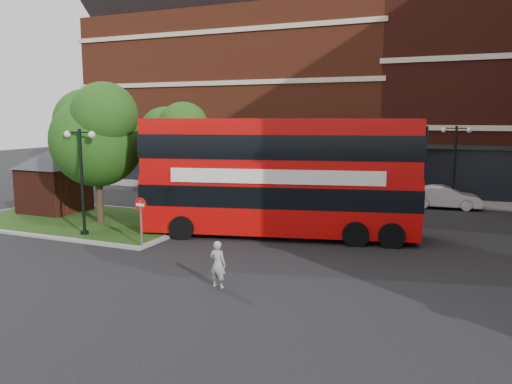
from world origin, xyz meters
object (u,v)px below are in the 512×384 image
at_px(bus, 279,169).
at_px(woman, 218,264).
at_px(car_white, 445,197).
at_px(car_silver, 215,181).

bearing_deg(bus, woman, -98.53).
bearing_deg(car_white, car_silver, 78.83).
xyz_separation_m(bus, car_silver, (-9.65, 12.00, -2.49)).
bearing_deg(car_silver, bus, -143.09).
relative_size(bus, car_white, 3.09).
distance_m(bus, car_silver, 15.60).
xyz_separation_m(woman, car_silver, (-10.32, 19.50, -0.13)).
bearing_deg(woman, car_silver, -57.91).
bearing_deg(car_white, bus, 140.80).
relative_size(bus, woman, 8.23).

